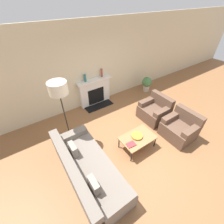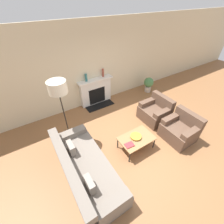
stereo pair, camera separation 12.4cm
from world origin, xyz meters
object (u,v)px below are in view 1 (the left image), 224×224
(armchair_near, at_px, (180,128))
(potted_plant, at_px, (147,83))
(floor_lamp, at_px, (59,92))
(coffee_table, at_px, (138,138))
(couch, at_px, (87,170))
(book, at_px, (131,144))
(bowl, at_px, (137,136))
(mantel_vase_left, at_px, (85,78))
(mantel_vase_center_left, at_px, (102,73))
(armchair_far, at_px, (155,111))
(fireplace, at_px, (95,92))

(armchair_near, distance_m, potted_plant, 2.75)
(floor_lamp, bearing_deg, coffee_table, -42.37)
(couch, relative_size, book, 9.25)
(bowl, height_order, mantel_vase_left, mantel_vase_left)
(armchair_near, relative_size, mantel_vase_left, 3.27)
(floor_lamp, distance_m, mantel_vase_left, 1.84)
(book, bearing_deg, bowl, 27.47)
(floor_lamp, relative_size, mantel_vase_center_left, 6.19)
(mantel_vase_left, bearing_deg, armchair_far, -51.96)
(armchair_far, height_order, mantel_vase_center_left, mantel_vase_center_left)
(couch, height_order, bowl, couch)
(floor_lamp, bearing_deg, armchair_near, -31.50)
(floor_lamp, height_order, mantel_vase_left, floor_lamp)
(fireplace, bearing_deg, armchair_near, -67.67)
(couch, xyz_separation_m, potted_plant, (3.98, 2.17, 0.07))
(coffee_table, distance_m, bowl, 0.07)
(couch, relative_size, mantel_vase_left, 8.46)
(fireplace, bearing_deg, mantel_vase_center_left, 2.57)
(armchair_near, height_order, coffee_table, armchair_near)
(fireplace, distance_m, couch, 3.09)
(armchair_near, height_order, mantel_vase_center_left, mantel_vase_center_left)
(potted_plant, bearing_deg, floor_lamp, -168.04)
(floor_lamp, distance_m, mantel_vase_center_left, 2.34)
(couch, bearing_deg, fireplace, -32.64)
(mantel_vase_left, bearing_deg, mantel_vase_center_left, 0.00)
(armchair_near, bearing_deg, fireplace, -157.67)
(couch, relative_size, potted_plant, 3.51)
(couch, xyz_separation_m, armchair_far, (2.88, 0.65, 0.02))
(armchair_near, distance_m, mantel_vase_center_left, 3.21)
(couch, distance_m, book, 1.24)
(couch, bearing_deg, armchair_far, -77.31)
(couch, relative_size, armchair_far, 2.59)
(couch, height_order, armchair_far, armchair_far)
(armchair_near, xyz_separation_m, mantel_vase_left, (-1.54, 2.97, 0.84))
(coffee_table, relative_size, floor_lamp, 0.49)
(fireplace, height_order, couch, fireplace)
(armchair_far, xyz_separation_m, bowl, (-1.33, -0.58, 0.11))
(fireplace, xyz_separation_m, potted_plant, (2.32, -0.43, -0.13))
(fireplace, distance_m, potted_plant, 2.36)
(fireplace, xyz_separation_m, armchair_near, (1.21, -2.95, -0.18))
(fireplace, xyz_separation_m, coffee_table, (-0.12, -2.57, -0.13))
(bowl, bearing_deg, coffee_table, -85.16)
(mantel_vase_left, height_order, mantel_vase_center_left, mantel_vase_center_left)
(mantel_vase_left, bearing_deg, couch, -117.11)
(floor_lamp, distance_m, potted_plant, 4.17)
(fireplace, bearing_deg, mantel_vase_left, 177.29)
(armchair_far, distance_m, bowl, 1.46)
(potted_plant, bearing_deg, armchair_near, -113.73)
(coffee_table, relative_size, bowl, 3.11)
(armchair_far, xyz_separation_m, mantel_vase_center_left, (-0.87, 1.97, 0.86))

